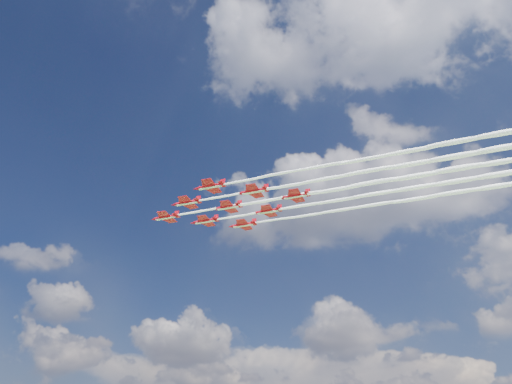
{
  "coord_description": "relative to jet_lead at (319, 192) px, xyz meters",
  "views": [
    {
      "loc": [
        57.19,
        -118.6,
        4.0
      ],
      "look_at": [
        6.28,
        6.07,
        79.75
      ],
      "focal_mm": 35.0,
      "sensor_mm": 36.0,
      "label": 1
    }
  ],
  "objects": [
    {
      "name": "jet_lead",
      "position": [
        0.0,
        0.0,
        0.0
      ],
      "size": [
        107.86,
        10.38,
        2.5
      ],
      "rotation": [
        0.0,
        0.0,
        0.05
      ],
      "color": "#B50A19"
    },
    {
      "name": "jet_row2_port",
      "position": [
        11.19,
        -6.25,
        0.0
      ],
      "size": [
        107.86,
        10.38,
        2.5
      ],
      "rotation": [
        0.0,
        0.0,
        0.05
      ],
      "color": "#B50A19"
    },
    {
      "name": "jet_row2_starb",
      "position": [
        10.49,
        7.36,
        0.0
      ],
      "size": [
        107.86,
        10.38,
        2.5
      ],
      "rotation": [
        0.0,
        0.0,
        0.05
      ],
      "color": "#B50A19"
    },
    {
      "name": "jet_row3_port",
      "position": [
        22.38,
        -12.49,
        0.0
      ],
      "size": [
        107.86,
        10.38,
        2.5
      ],
      "rotation": [
        0.0,
        0.0,
        0.05
      ],
      "color": "#B50A19"
    },
    {
      "name": "jet_row3_centre",
      "position": [
        21.68,
        1.11,
        0.0
      ],
      "size": [
        107.86,
        10.38,
        2.5
      ],
      "rotation": [
        0.0,
        0.0,
        0.05
      ],
      "color": "#B50A19"
    },
    {
      "name": "jet_row3_starb",
      "position": [
        20.98,
        14.72,
        0.0
      ],
      "size": [
        107.86,
        10.38,
        2.5
      ],
      "rotation": [
        0.0,
        0.0,
        0.05
      ],
      "color": "#B50A19"
    },
    {
      "name": "jet_row4_port",
      "position": [
        32.87,
        -5.13,
        0.0
      ],
      "size": [
        107.86,
        10.38,
        2.5
      ],
      "rotation": [
        0.0,
        0.0,
        0.05
      ],
      "color": "#B50A19"
    },
    {
      "name": "jet_row4_starb",
      "position": [
        32.17,
        8.47,
        0.0
      ],
      "size": [
        107.86,
        10.38,
        2.5
      ],
      "rotation": [
        0.0,
        0.0,
        0.05
      ],
      "color": "#B50A19"
    },
    {
      "name": "jet_tail",
      "position": [
        43.36,
        2.23,
        0.0
      ],
      "size": [
        107.86,
        10.38,
        2.5
      ],
      "rotation": [
        0.0,
        0.0,
        0.05
      ],
      "color": "#B50A19"
    }
  ]
}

